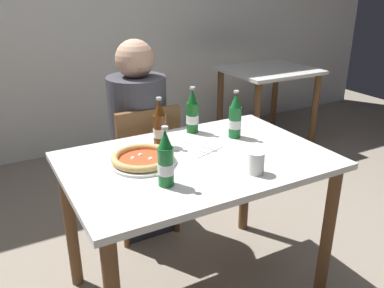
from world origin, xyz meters
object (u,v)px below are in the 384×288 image
at_px(chair_behind_table, 143,163).
at_px(dining_table_main, 197,180).
at_px(diner_seated, 139,145).
at_px(beer_bottle_center, 160,126).
at_px(paper_cup, 256,163).
at_px(dining_table_background, 268,85).
at_px(beer_bottle_right, 235,118).
at_px(pizza_margherita_near, 143,159).
at_px(napkin_with_cutlery, 196,147).
at_px(beer_bottle_extra, 192,113).
at_px(beer_bottle_left, 166,161).

bearing_deg(chair_behind_table, dining_table_main, 92.53).
distance_m(chair_behind_table, diner_seated, 0.11).
xyz_separation_m(diner_seated, beer_bottle_center, (-0.06, -0.45, 0.27)).
distance_m(diner_seated, paper_cup, 0.95).
xyz_separation_m(dining_table_background, beer_bottle_right, (-1.27, -1.29, 0.26)).
height_order(chair_behind_table, beer_bottle_right, beer_bottle_right).
bearing_deg(beer_bottle_center, pizza_margherita_near, -136.37).
relative_size(diner_seated, napkin_with_cutlery, 5.32).
height_order(pizza_margherita_near, beer_bottle_extra, beer_bottle_extra).
bearing_deg(beer_bottle_right, chair_behind_table, 124.76).
bearing_deg(chair_behind_table, beer_bottle_extra, 119.93).
bearing_deg(dining_table_background, napkin_with_cutlery, -138.89).
bearing_deg(chair_behind_table, beer_bottle_left, 74.81).
xyz_separation_m(beer_bottle_center, beer_bottle_right, (0.39, -0.07, 0.00)).
bearing_deg(beer_bottle_left, napkin_with_cutlery, 43.10).
bearing_deg(beer_bottle_right, paper_cup, -112.57).
distance_m(beer_bottle_right, napkin_with_cutlery, 0.27).
xyz_separation_m(dining_table_background, pizza_margherita_near, (-1.82, -1.36, 0.18)).
relative_size(chair_behind_table, napkin_with_cutlery, 3.74).
bearing_deg(dining_table_background, beer_bottle_center, -143.76).
relative_size(dining_table_main, pizza_margherita_near, 3.98).
xyz_separation_m(beer_bottle_left, paper_cup, (0.37, -0.09, -0.06)).
distance_m(dining_table_main, pizza_margherita_near, 0.28).
bearing_deg(paper_cup, beer_bottle_extra, 89.07).
xyz_separation_m(dining_table_main, beer_bottle_right, (0.30, 0.14, 0.22)).
height_order(dining_table_background, napkin_with_cutlery, napkin_with_cutlery).
relative_size(beer_bottle_center, beer_bottle_right, 1.00).
distance_m(beer_bottle_right, paper_cup, 0.43).
bearing_deg(diner_seated, beer_bottle_left, -104.22).
xyz_separation_m(dining_table_main, dining_table_background, (1.57, 1.43, -0.04)).
height_order(chair_behind_table, pizza_margherita_near, chair_behind_table).
bearing_deg(beer_bottle_right, beer_bottle_extra, 131.87).
xyz_separation_m(beer_bottle_left, napkin_with_cutlery, (0.29, 0.27, -0.10)).
bearing_deg(pizza_margherita_near, dining_table_background, 36.92).
bearing_deg(dining_table_background, paper_cup, -130.46).
xyz_separation_m(pizza_margherita_near, beer_bottle_center, (0.15, 0.14, 0.08)).
xyz_separation_m(diner_seated, beer_bottle_right, (0.33, -0.52, 0.27)).
bearing_deg(dining_table_background, chair_behind_table, -152.87).
relative_size(chair_behind_table, beer_bottle_center, 3.44).
height_order(beer_bottle_center, beer_bottle_right, same).
relative_size(pizza_margherita_near, beer_bottle_left, 1.22).
bearing_deg(diner_seated, chair_behind_table, -89.87).
bearing_deg(diner_seated, paper_cup, -79.83).
distance_m(dining_table_main, dining_table_background, 2.13).
height_order(chair_behind_table, beer_bottle_left, beer_bottle_left).
relative_size(chair_behind_table, beer_bottle_right, 3.44).
xyz_separation_m(dining_table_main, beer_bottle_extra, (0.15, 0.31, 0.22)).
height_order(diner_seated, paper_cup, diner_seated).
height_order(dining_table_main, diner_seated, diner_seated).
relative_size(dining_table_main, beer_bottle_right, 4.86).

